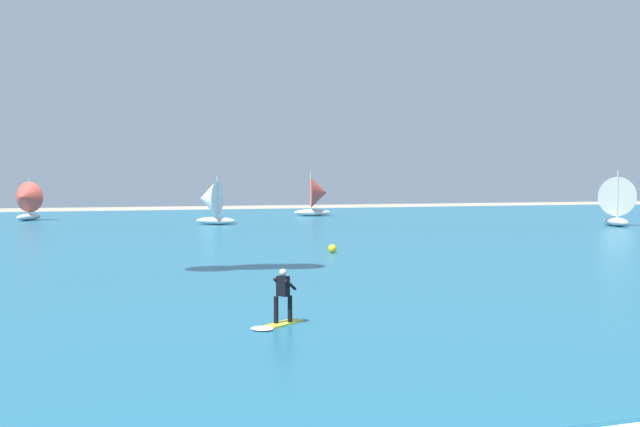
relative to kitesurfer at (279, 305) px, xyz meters
The scene contains 8 objects.
ocean 35.38m from the kitesurfer, 85.63° to the left, with size 160.00×90.00×0.10m, color #236B89.
shoreline_foam 10.46m from the kitesurfer, 63.52° to the right, with size 90.27×2.62×0.01m, color white.
kitesurfer is the anchor object (origin of this frame).
sailboat_outermost 53.04m from the kitesurfer, 39.96° to the left, with size 4.02×4.55×5.11m.
sailboat_heeled_over 61.85m from the kitesurfer, 71.82° to the left, with size 4.55×3.94×5.15m.
sailboat_anchored_offshore 47.09m from the kitesurfer, 84.07° to the left, with size 4.18×3.73×4.66m.
sailboat_far_left 60.30m from the kitesurfer, 102.13° to the left, with size 3.65×4.11×4.58m.
marker_buoy 20.49m from the kitesurfer, 67.22° to the left, with size 0.51×0.51×0.51m, color yellow.
Camera 1 is at (-7.64, -5.66, 4.43)m, focal length 39.21 mm.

